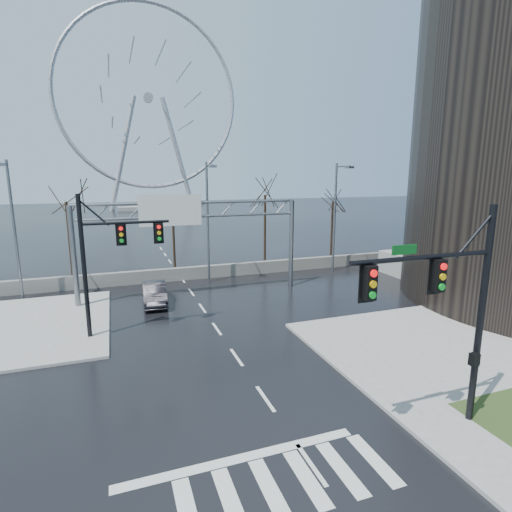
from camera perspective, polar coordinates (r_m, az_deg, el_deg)
name	(u,v)px	position (r m, az deg, el deg)	size (l,w,h in m)	color
ground	(265,399)	(17.28, 1.34, -19.70)	(260.00, 260.00, 0.00)	black
sidewalk_right_ext	(426,343)	(23.74, 23.06, -11.42)	(12.00, 10.00, 0.15)	gray
sidewalk_far	(20,327)	(27.84, -30.67, -8.77)	(10.00, 12.00, 0.15)	gray
barrier_wall	(182,274)	(35.21, -10.46, -2.50)	(52.00, 0.50, 1.10)	slate
signal_mast_near	(454,300)	(14.89, 26.39, -5.62)	(5.52, 0.41, 8.00)	black
signal_mast_far	(105,252)	(23.11, -20.71, 0.49)	(4.72, 0.41, 8.00)	black
sign_gantry	(187,228)	(29.41, -9.88, 3.96)	(16.36, 0.40, 7.60)	slate
streetlight_left	(12,220)	(32.76, -31.48, 4.44)	(0.50, 2.55, 10.00)	slate
streetlight_mid	(208,213)	(32.92, -6.81, 6.07)	(0.50, 2.55, 10.00)	slate
streetlight_right	(337,209)	(37.47, 11.48, 6.57)	(0.50, 2.55, 10.00)	slate
tree_left	(67,211)	(37.57, -25.42, 5.85)	(3.75, 3.75, 7.50)	black
tree_center	(173,216)	(38.83, -11.81, 5.67)	(3.25, 3.25, 6.50)	black
tree_right	(265,203)	(40.04, 1.29, 7.57)	(3.90, 3.90, 7.80)	black
tree_far_right	(333,209)	(44.04, 10.88, 6.68)	(3.40, 3.40, 6.80)	black
ferris_wheel	(149,105)	(110.61, -15.10, 20.05)	(45.00, 6.00, 50.91)	gray
car	(155,293)	(29.20, -14.30, -5.19)	(1.58, 4.53, 1.49)	black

